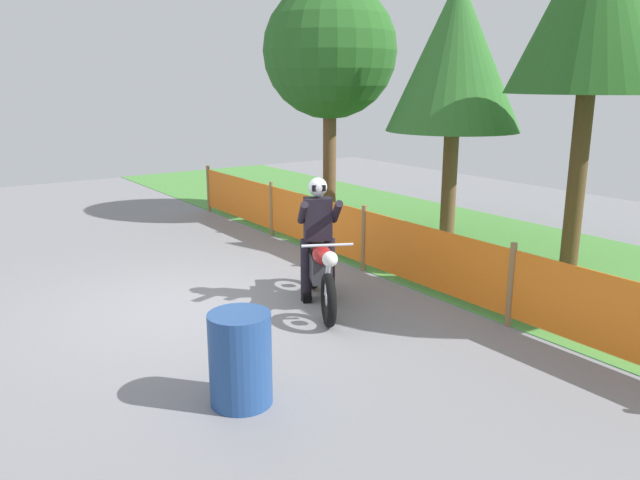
% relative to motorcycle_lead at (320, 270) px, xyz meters
% --- Properties ---
extents(ground, '(24.00, 24.00, 0.02)m').
position_rel_motorcycle_lead_xyz_m(ground, '(-0.90, -1.30, -0.50)').
color(ground, gray).
extents(grass_verge, '(24.00, 5.03, 0.01)m').
position_rel_motorcycle_lead_xyz_m(grass_verge, '(-0.90, 3.98, -0.49)').
color(grass_verge, '#4C8C3D').
rests_on(grass_verge, ground).
extents(barrier_fence, '(11.31, 0.08, 1.05)m').
position_rel_motorcycle_lead_xyz_m(barrier_fence, '(-0.90, 1.47, 0.05)').
color(barrier_fence, olive).
rests_on(barrier_fence, ground).
extents(tree_leftmost, '(2.75, 2.75, 4.88)m').
position_rel_motorcycle_lead_xyz_m(tree_leftmost, '(-4.34, 3.29, 2.99)').
color(tree_leftmost, brown).
rests_on(tree_leftmost, ground).
extents(tree_near_left, '(2.47, 2.47, 4.75)m').
position_rel_motorcycle_lead_xyz_m(tree_near_left, '(-1.73, 4.21, 2.87)').
color(tree_near_left, brown).
rests_on(tree_near_left, ground).
extents(tree_near_right, '(2.46, 2.46, 5.46)m').
position_rel_motorcycle_lead_xyz_m(tree_near_right, '(0.78, 4.40, 3.57)').
color(tree_near_right, brown).
rests_on(tree_near_right, ground).
extents(motorcycle_lead, '(1.96, 1.11, 1.01)m').
position_rel_motorcycle_lead_xyz_m(motorcycle_lead, '(0.00, 0.00, 0.00)').
color(motorcycle_lead, black).
rests_on(motorcycle_lead, ground).
extents(rider_lead, '(0.71, 0.70, 1.69)m').
position_rel_motorcycle_lead_xyz_m(rider_lead, '(-0.19, 0.09, 0.43)').
color(rider_lead, black).
rests_on(rider_lead, ground).
extents(oil_drum, '(0.58, 0.58, 0.88)m').
position_rel_motorcycle_lead_xyz_m(oil_drum, '(1.68, -2.08, -0.05)').
color(oil_drum, navy).
rests_on(oil_drum, ground).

